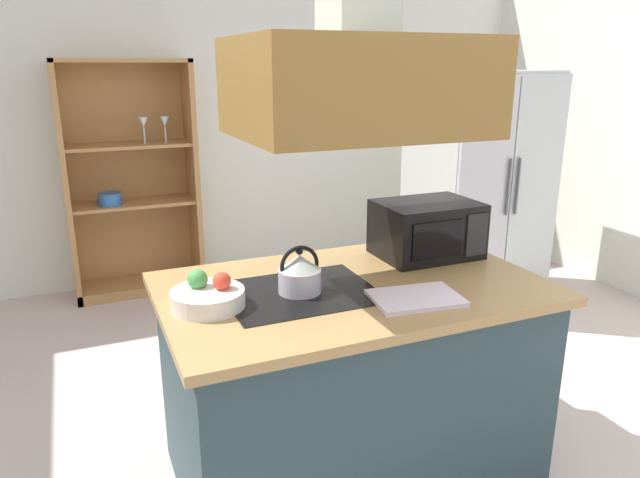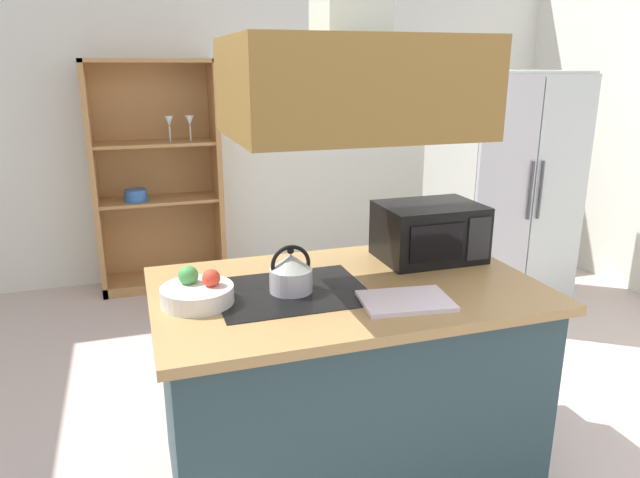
% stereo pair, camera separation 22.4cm
% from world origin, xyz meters
% --- Properties ---
extents(ground_plane, '(7.80, 7.80, 0.00)m').
position_xyz_m(ground_plane, '(0.00, 0.00, 0.00)').
color(ground_plane, beige).
extents(wall_back, '(6.00, 0.12, 2.70)m').
position_xyz_m(wall_back, '(0.00, 3.00, 1.35)').
color(wall_back, white).
rests_on(wall_back, ground).
extents(kitchen_island, '(1.58, 0.98, 0.90)m').
position_xyz_m(kitchen_island, '(-0.06, 0.07, 0.45)').
color(kitchen_island, '#294146').
rests_on(kitchen_island, ground).
extents(range_hood, '(0.90, 0.70, 1.18)m').
position_xyz_m(range_hood, '(-0.06, 0.07, 1.80)').
color(range_hood, brown).
extents(refrigerator, '(0.90, 0.78, 1.73)m').
position_xyz_m(refrigerator, '(1.74, 1.60, 0.87)').
color(refrigerator, beige).
rests_on(refrigerator, ground).
extents(dish_cabinet, '(0.99, 0.40, 1.82)m').
position_xyz_m(dish_cabinet, '(-0.67, 2.78, 0.81)').
color(dish_cabinet, '#B07D46').
rests_on(dish_cabinet, ground).
extents(kettle, '(0.17, 0.17, 0.19)m').
position_xyz_m(kettle, '(-0.30, 0.07, 0.98)').
color(kettle, silver).
rests_on(kettle, kitchen_island).
extents(cutting_board, '(0.37, 0.28, 0.02)m').
position_xyz_m(cutting_board, '(0.09, -0.18, 0.91)').
color(cutting_board, white).
rests_on(cutting_board, kitchen_island).
extents(microwave, '(0.46, 0.35, 0.26)m').
position_xyz_m(microwave, '(0.43, 0.28, 1.03)').
color(microwave, black).
rests_on(microwave, kitchen_island).
extents(fruit_bowl, '(0.28, 0.28, 0.14)m').
position_xyz_m(fruit_bowl, '(-0.67, 0.07, 0.94)').
color(fruit_bowl, silver).
rests_on(fruit_bowl, kitchen_island).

